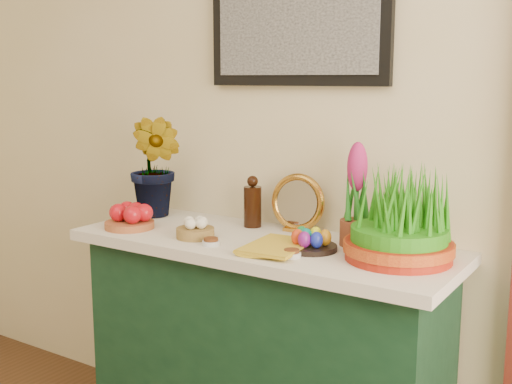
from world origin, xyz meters
The scene contains 13 objects.
sideboard centered at (-0.01, 2.00, 0.42)m, with size 1.30×0.45×0.85m, color #153A22.
tablecloth centered at (-0.01, 2.00, 0.87)m, with size 1.40×0.55×0.04m, color beige.
hyacinth_green centered at (-0.59, 2.09, 1.17)m, with size 0.28×0.24×0.56m, color #247C20.
apple_bowl centered at (-0.54, 1.87, 0.93)m, with size 0.25×0.25×0.10m.
garlic_basket centered at (-0.23, 1.89, 0.92)m, with size 0.17×0.17×0.08m.
vinegar_cruet centered at (-0.15, 2.15, 0.98)m, with size 0.07×0.07×0.20m.
mirror centered at (0.03, 2.19, 1.00)m, with size 0.22×0.07×0.22m.
book centered at (0.01, 1.89, 0.91)m, with size 0.17×0.25×0.03m, color gold.
spice_dish_left centered at (-0.12, 1.84, 0.90)m, with size 0.06×0.06×0.03m.
spice_dish_right centered at (0.19, 1.86, 0.90)m, with size 0.06×0.06×0.03m.
egg_plate centered at (0.20, 1.97, 0.92)m, with size 0.18×0.18×0.07m.
hyacinth_pink centered at (0.30, 2.11, 1.05)m, with size 0.11×0.11×0.36m.
wheatgrass_sabzeh centered at (0.49, 2.02, 1.02)m, with size 0.35×0.35×0.29m.
Camera 1 is at (1.18, 0.12, 1.46)m, focal length 45.00 mm.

